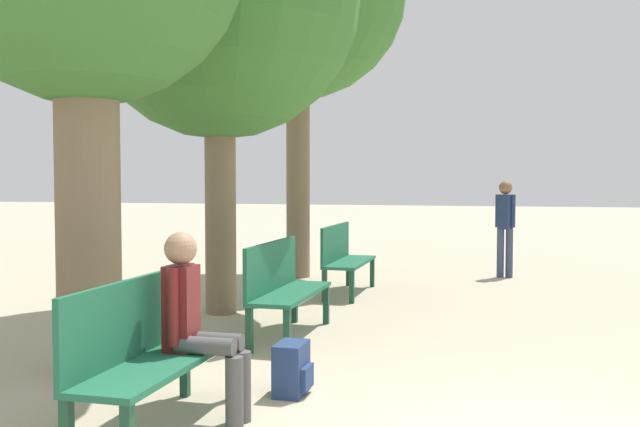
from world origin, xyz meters
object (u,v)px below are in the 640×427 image
(bench_row_1, at_px, (282,283))
(bench_row_2, at_px, (343,254))
(pedestrian_near, at_px, (505,222))
(bench_row_0, at_px, (146,345))
(backpack, at_px, (292,369))
(person_seated, at_px, (197,320))

(bench_row_1, xyz_separation_m, bench_row_2, (0.00, 2.80, 0.00))
(bench_row_2, relative_size, pedestrian_near, 0.98)
(bench_row_0, distance_m, backpack, 1.23)
(backpack, bearing_deg, pedestrian_near, 77.64)
(bench_row_2, bearing_deg, pedestrian_near, 46.09)
(bench_row_1, bearing_deg, bench_row_2, 90.00)
(bench_row_1, height_order, backpack, bench_row_1)
(backpack, bearing_deg, bench_row_2, 98.13)
(person_seated, xyz_separation_m, backpack, (0.43, 0.71, -0.48))
(backpack, bearing_deg, bench_row_0, -124.47)
(backpack, bearing_deg, person_seated, -120.97)
(bench_row_0, xyz_separation_m, bench_row_2, (0.00, 5.60, 0.00))
(bench_row_2, distance_m, backpack, 4.70)
(bench_row_1, relative_size, bench_row_2, 1.00)
(person_seated, distance_m, pedestrian_near, 7.86)
(bench_row_1, relative_size, pedestrian_near, 0.98)
(bench_row_2, height_order, backpack, bench_row_2)
(bench_row_0, xyz_separation_m, backpack, (0.66, 0.97, -0.36))
(bench_row_1, xyz_separation_m, pedestrian_near, (2.17, 5.06, 0.35))
(bench_row_0, height_order, person_seated, person_seated)
(bench_row_2, xyz_separation_m, pedestrian_near, (2.17, 2.26, 0.35))
(person_seated, relative_size, pedestrian_near, 0.79)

